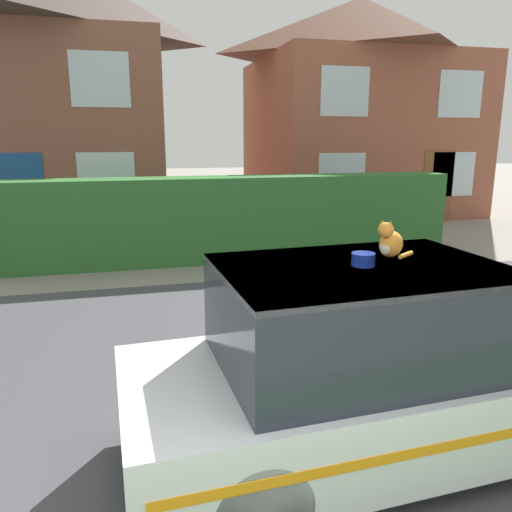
{
  "coord_description": "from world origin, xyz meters",
  "views": [
    {
      "loc": [
        -0.46,
        -0.86,
        2.47
      ],
      "look_at": [
        0.99,
        4.9,
        1.05
      ],
      "focal_mm": 35.0,
      "sensor_mm": 36.0,
      "label": 1
    }
  ],
  "objects_px": {
    "police_car": "(378,367)",
    "cat": "(390,242)",
    "house_right": "(357,106)",
    "wheelie_bin": "(361,225)",
    "house_left": "(39,84)"
  },
  "relations": [
    {
      "from": "police_car",
      "to": "cat",
      "type": "xyz_separation_m",
      "value": [
        -0.06,
        -0.18,
        1.03
      ]
    },
    {
      "from": "house_right",
      "to": "wheelie_bin",
      "type": "bearing_deg",
      "value": -113.36
    },
    {
      "from": "house_left",
      "to": "wheelie_bin",
      "type": "xyz_separation_m",
      "value": [
        7.4,
        -6.11,
        -3.42
      ]
    },
    {
      "from": "police_car",
      "to": "wheelie_bin",
      "type": "xyz_separation_m",
      "value": [
        3.23,
        6.95,
        -0.2
      ]
    },
    {
      "from": "police_car",
      "to": "cat",
      "type": "height_order",
      "value": "cat"
    },
    {
      "from": "wheelie_bin",
      "to": "police_car",
      "type": "bearing_deg",
      "value": -124.0
    },
    {
      "from": "wheelie_bin",
      "to": "cat",
      "type": "bearing_deg",
      "value": -123.86
    },
    {
      "from": "cat",
      "to": "house_left",
      "type": "distance_m",
      "value": 14.02
    },
    {
      "from": "police_car",
      "to": "house_right",
      "type": "relative_size",
      "value": 0.61
    },
    {
      "from": "house_left",
      "to": "house_right",
      "type": "relative_size",
      "value": 1.13
    },
    {
      "from": "police_car",
      "to": "cat",
      "type": "relative_size",
      "value": 13.17
    },
    {
      "from": "police_car",
      "to": "cat",
      "type": "distance_m",
      "value": 1.04
    },
    {
      "from": "police_car",
      "to": "wheelie_bin",
      "type": "height_order",
      "value": "police_car"
    },
    {
      "from": "police_car",
      "to": "wheelie_bin",
      "type": "bearing_deg",
      "value": 62.28
    },
    {
      "from": "house_left",
      "to": "wheelie_bin",
      "type": "distance_m",
      "value": 10.18
    }
  ]
}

